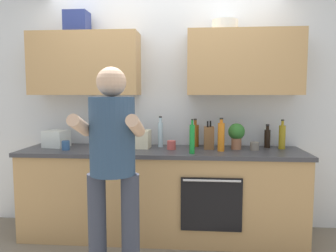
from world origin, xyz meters
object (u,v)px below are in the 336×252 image
(knife_block, at_px, (209,138))
(bottle_water, at_px, (160,134))
(cup_stoneware, at_px, (255,146))
(bottle_syrup, at_px, (195,135))
(person_standing, at_px, (112,158))
(cup_ceramic, at_px, (171,145))
(cup_tea, at_px, (66,145))
(bottle_oil, at_px, (282,137))
(bottle_vinegar, at_px, (102,135))
(grocery_bag_produce, at_px, (56,139))
(grocery_bag_rice, at_px, (140,139))
(bottle_soda, at_px, (192,139))
(bottle_soy, at_px, (267,138))
(potted_herb, at_px, (236,134))
(bottle_juice, at_px, (221,137))

(knife_block, bearing_deg, bottle_water, 171.22)
(cup_stoneware, relative_size, knife_block, 0.31)
(knife_block, bearing_deg, bottle_syrup, 136.24)
(person_standing, relative_size, knife_block, 5.79)
(cup_ceramic, distance_m, cup_tea, 1.06)
(person_standing, height_order, bottle_oil, person_standing)
(bottle_oil, relative_size, bottle_vinegar, 1.05)
(grocery_bag_produce, bearing_deg, cup_ceramic, -3.21)
(person_standing, xyz_separation_m, bottle_oil, (1.51, 0.99, 0.05))
(grocery_bag_rice, bearing_deg, bottle_water, 21.62)
(bottle_soda, height_order, cup_stoneware, bottle_soda)
(cup_stoneware, distance_m, grocery_bag_rice, 1.17)
(bottle_oil, relative_size, bottle_soy, 1.23)
(knife_block, height_order, grocery_bag_rice, knife_block)
(cup_ceramic, relative_size, potted_herb, 0.34)
(bottle_soda, height_order, bottle_vinegar, bottle_soda)
(grocery_bag_produce, bearing_deg, bottle_oil, 1.40)
(bottle_juice, height_order, bottle_oil, bottle_juice)
(cup_stoneware, height_order, grocery_bag_produce, grocery_bag_produce)
(knife_block, bearing_deg, potted_herb, 0.05)
(person_standing, xyz_separation_m, bottle_syrup, (0.62, 1.07, 0.04))
(bottle_syrup, distance_m, bottle_soy, 0.75)
(bottle_juice, height_order, grocery_bag_produce, bottle_juice)
(bottle_vinegar, xyz_separation_m, cup_ceramic, (0.77, -0.17, -0.07))
(bottle_oil, height_order, cup_stoneware, bottle_oil)
(bottle_juice, distance_m, cup_tea, 1.55)
(bottle_soy, xyz_separation_m, cup_ceramic, (-0.99, -0.20, -0.06))
(person_standing, distance_m, potted_herb, 1.41)
(bottle_soy, relative_size, cup_stoneware, 2.76)
(bottle_vinegar, relative_size, cup_stoneware, 3.25)
(bottle_syrup, xyz_separation_m, cup_tea, (-1.30, -0.32, -0.08))
(bottle_soy, bearing_deg, bottle_juice, -153.03)
(bottle_soda, relative_size, bottle_syrup, 1.09)
(bottle_soy, height_order, knife_block, knife_block)
(cup_tea, xyz_separation_m, grocery_bag_rice, (0.72, 0.18, 0.05))
(bottle_soda, relative_size, cup_tea, 3.52)
(bottle_soy, relative_size, grocery_bag_produce, 1.09)
(potted_herb, bearing_deg, knife_block, -179.95)
(cup_tea, bearing_deg, grocery_bag_produce, 134.24)
(bottle_juice, height_order, cup_tea, bottle_juice)
(bottle_soda, height_order, bottle_soy, bottle_soda)
(bottle_vinegar, height_order, potted_herb, bottle_vinegar)
(bottle_juice, height_order, bottle_syrup, bottle_juice)
(potted_herb, bearing_deg, bottle_oil, 6.28)
(bottle_juice, height_order, bottle_soy, bottle_juice)
(bottle_soda, distance_m, bottle_oil, 0.97)
(bottle_oil, height_order, cup_ceramic, bottle_oil)
(bottle_vinegar, xyz_separation_m, potted_herb, (1.42, -0.09, 0.04))
(potted_herb, distance_m, grocery_bag_produce, 1.89)
(cup_ceramic, height_order, grocery_bag_produce, grocery_bag_produce)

